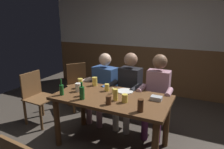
{
  "coord_description": "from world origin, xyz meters",
  "views": [
    {
      "loc": [
        1.11,
        -2.14,
        1.78
      ],
      "look_at": [
        0.0,
        0.17,
        1.06
      ],
      "focal_mm": 32.66,
      "sensor_mm": 36.0,
      "label": 1
    }
  ],
  "objects": [
    {
      "name": "pint_glass_7",
      "position": [
        0.23,
        0.06,
        0.81
      ],
      "size": [
        0.08,
        0.08,
        0.1
      ],
      "primitive_type": "cylinder",
      "color": "#E5C64C",
      "rests_on": "dining_table"
    },
    {
      "name": "person_2",
      "position": [
        0.47,
        0.78,
        0.68
      ],
      "size": [
        0.49,
        0.52,
        1.25
      ],
      "rotation": [
        0.0,
        0.0,
        3.16
      ],
      "color": "#B78493",
      "rests_on": "ground_plane"
    },
    {
      "name": "dining_table",
      "position": [
        0.0,
        0.16,
        0.63
      ],
      "size": [
        1.55,
        0.81,
        0.75
      ],
      "color": "brown",
      "rests_on": "ground_plane"
    },
    {
      "name": "bottle_1",
      "position": [
        -0.3,
        -0.09,
        0.84
      ],
      "size": [
        0.07,
        0.07,
        0.23
      ],
      "color": "#195923",
      "rests_on": "dining_table"
    },
    {
      "name": "pint_glass_6",
      "position": [
        -0.58,
        0.27,
        0.82
      ],
      "size": [
        0.07,
        0.07,
        0.14
      ],
      "primitive_type": "cylinder",
      "color": "#E5C64C",
      "rests_on": "dining_table"
    },
    {
      "name": "pint_glass_5",
      "position": [
        0.49,
        -0.11,
        0.83
      ],
      "size": [
        0.07,
        0.07,
        0.15
      ],
      "primitive_type": "cylinder",
      "color": "#4C2D19",
      "rests_on": "dining_table"
    },
    {
      "name": "table_candle",
      "position": [
        -0.03,
        0.27,
        0.79
      ],
      "size": [
        0.04,
        0.04,
        0.08
      ],
      "primitive_type": "cylinder",
      "color": "#F9E08C",
      "rests_on": "dining_table"
    },
    {
      "name": "back_wall_wainscot",
      "position": [
        0.0,
        2.57,
        0.55
      ],
      "size": [
        5.48,
        0.12,
        1.11
      ],
      "primitive_type": "cube",
      "color": "brown",
      "rests_on": "ground_plane"
    },
    {
      "name": "chair_empty_near_left",
      "position": [
        -1.46,
        0.24,
        0.48
      ],
      "size": [
        0.46,
        0.46,
        0.88
      ],
      "rotation": [
        0.0,
        0.0,
        -1.63
      ],
      "color": "brown",
      "rests_on": "ground_plane"
    },
    {
      "name": "pint_glass_8",
      "position": [
        -0.51,
        0.13,
        0.81
      ],
      "size": [
        0.08,
        0.08,
        0.12
      ],
      "primitive_type": "cylinder",
      "color": "white",
      "rests_on": "dining_table"
    },
    {
      "name": "pint_glass_3",
      "position": [
        -0.43,
        0.45,
        0.82
      ],
      "size": [
        0.08,
        0.08,
        0.13
      ],
      "primitive_type": "cylinder",
      "color": "#E5C64C",
      "rests_on": "dining_table"
    },
    {
      "name": "bottle_0",
      "position": [
        -0.64,
        -0.09,
        0.83
      ],
      "size": [
        0.06,
        0.06,
        0.22
      ],
      "color": "#195923",
      "rests_on": "dining_table"
    },
    {
      "name": "back_wall_upper",
      "position": [
        0.0,
        2.57,
        1.8
      ],
      "size": [
        5.48,
        0.12,
        1.38
      ],
      "primitive_type": "cube",
      "color": "silver"
    },
    {
      "name": "person_1",
      "position": [
        -0.01,
        0.8,
        0.68
      ],
      "size": [
        0.5,
        0.54,
        1.24
      ],
      "rotation": [
        0.0,
        0.0,
        3.07
      ],
      "color": "black",
      "rests_on": "ground_plane"
    },
    {
      "name": "person_0",
      "position": [
        -0.47,
        0.8,
        0.66
      ],
      "size": [
        0.59,
        0.59,
        1.19
      ],
      "rotation": [
        0.0,
        0.0,
        2.98
      ],
      "color": "#2D4C84",
      "rests_on": "ground_plane"
    },
    {
      "name": "chair_empty_near_right",
      "position": [
        -1.19,
        1.09,
        0.48
      ],
      "size": [
        0.62,
        0.62,
        0.88
      ],
      "rotation": [
        0.0,
        0.0,
        -2.23
      ],
      "color": "brown",
      "rests_on": "ground_plane"
    },
    {
      "name": "pint_glass_0",
      "position": [
        -0.15,
        0.32,
        0.81
      ],
      "size": [
        0.07,
        0.07,
        0.1
      ],
      "primitive_type": "cylinder",
      "color": "#E5C64C",
      "rests_on": "dining_table"
    },
    {
      "name": "pint_glass_2",
      "position": [
        0.11,
        0.05,
        0.83
      ],
      "size": [
        0.06,
        0.06,
        0.15
      ],
      "primitive_type": "cylinder",
      "color": "#E5C64C",
      "rests_on": "dining_table"
    },
    {
      "name": "pint_glass_4",
      "position": [
        -0.37,
        0.01,
        0.81
      ],
      "size": [
        0.06,
        0.06,
        0.12
      ],
      "primitive_type": "cylinder",
      "color": "gold",
      "rests_on": "dining_table"
    },
    {
      "name": "pint_glass_1",
      "position": [
        0.08,
        -0.09,
        0.81
      ],
      "size": [
        0.07,
        0.07,
        0.11
      ],
      "primitive_type": "cylinder",
      "color": "#4C2D19",
      "rests_on": "dining_table"
    },
    {
      "name": "condiment_caddy",
      "position": [
        0.57,
        0.29,
        0.78
      ],
      "size": [
        0.14,
        0.1,
        0.05
      ],
      "primitive_type": "cube",
      "color": "#B2B7BC",
      "rests_on": "dining_table"
    },
    {
      "name": "plate_0",
      "position": [
        0.1,
        0.4,
        0.76
      ],
      "size": [
        0.24,
        0.24,
        0.01
      ],
      "primitive_type": "cylinder",
      "color": "white",
      "rests_on": "dining_table"
    }
  ]
}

